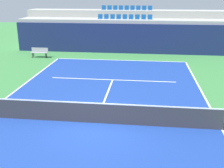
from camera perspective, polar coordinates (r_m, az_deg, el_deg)
ground_plane at (r=12.52m, az=-3.35°, el=-8.03°), size 80.00×80.00×0.00m
court_surface at (r=12.52m, az=-3.35°, el=-8.01°), size 11.00×24.00×0.01m
baseline_far at (r=23.72m, az=1.71°, el=4.91°), size 11.00×0.10×0.00m
sideline_right at (r=12.81m, az=21.73°, el=-8.74°), size 0.10×24.00×0.00m
service_line_far at (r=18.40m, az=0.13°, el=0.87°), size 8.26×0.10×0.00m
centre_service_line at (r=15.41m, az=-1.27°, el=-2.71°), size 0.10×6.40×0.00m
back_wall at (r=26.37m, az=2.34°, el=9.29°), size 20.60×0.30×2.74m
stands_tier_lower at (r=27.68m, az=2.58°, el=10.05°), size 20.60×2.40×3.04m
stands_tier_upper at (r=30.00m, az=2.95°, el=11.38°), size 20.60×2.40×3.75m
seating_row_lower at (r=27.58m, az=2.64°, el=13.46°), size 5.26×0.44×0.44m
seating_row_upper at (r=29.92m, az=3.03°, el=15.21°), size 5.26×0.44×0.44m
tennis_net at (r=12.31m, az=-3.40°, el=-5.91°), size 11.08×0.08×1.07m
player_bench at (r=25.53m, az=-14.67°, el=6.43°), size 1.50×0.40×0.85m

